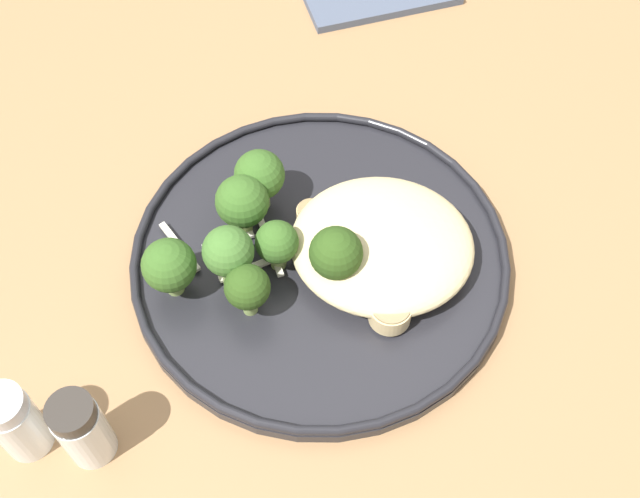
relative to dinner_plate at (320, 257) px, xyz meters
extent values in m
plane|color=#665B51|center=(0.01, 0.04, -0.75)|extent=(6.00, 6.00, 0.00)
cube|color=#9E754C|center=(0.01, 0.04, -0.03)|extent=(1.40, 1.00, 0.04)
cylinder|color=#232328|center=(0.00, 0.00, 0.00)|extent=(0.29, 0.29, 0.01)
torus|color=black|center=(0.00, 0.00, 0.01)|extent=(0.29, 0.29, 0.01)
ellipsoid|color=beige|center=(0.05, 0.00, 0.02)|extent=(0.14, 0.13, 0.04)
cylinder|color=#DBB77A|center=(-0.01, 0.03, 0.01)|extent=(0.02, 0.02, 0.01)
cylinder|color=#8E774F|center=(-0.01, 0.03, 0.02)|extent=(0.02, 0.02, 0.00)
cylinder|color=#DBB77A|center=(0.04, -0.02, 0.01)|extent=(0.03, 0.03, 0.01)
cylinder|color=#8E774F|center=(0.04, -0.02, 0.02)|extent=(0.03, 0.03, 0.00)
cylinder|color=#E5C689|center=(0.06, -0.05, 0.01)|extent=(0.03, 0.03, 0.02)
cylinder|color=#958159|center=(0.06, -0.05, 0.02)|extent=(0.03, 0.03, 0.00)
cylinder|color=#DBB77A|center=(0.07, 0.01, 0.01)|extent=(0.03, 0.03, 0.02)
cylinder|color=#8E774F|center=(0.07, 0.01, 0.02)|extent=(0.03, 0.03, 0.00)
cylinder|color=#E5C689|center=(0.01, 0.01, 0.01)|extent=(0.03, 0.03, 0.01)
cylinder|color=#958159|center=(0.01, 0.01, 0.02)|extent=(0.03, 0.03, 0.00)
cylinder|color=beige|center=(0.01, -0.01, 0.01)|extent=(0.03, 0.03, 0.01)
cylinder|color=#988766|center=(0.01, -0.01, 0.02)|extent=(0.03, 0.03, 0.00)
cylinder|color=#89A356|center=(-0.06, -0.03, 0.01)|extent=(0.02, 0.02, 0.03)
sphere|color=#42702D|center=(-0.06, -0.03, 0.04)|extent=(0.04, 0.04, 0.04)
cylinder|color=#89A356|center=(-0.06, 0.02, 0.01)|extent=(0.02, 0.02, 0.02)
sphere|color=#386023|center=(-0.06, 0.02, 0.04)|extent=(0.04, 0.04, 0.04)
cylinder|color=#89A356|center=(-0.03, -0.01, 0.01)|extent=(0.01, 0.01, 0.02)
sphere|color=#386023|center=(-0.03, -0.01, 0.03)|extent=(0.03, 0.03, 0.03)
cylinder|color=#89A356|center=(-0.10, -0.04, 0.01)|extent=(0.01, 0.01, 0.02)
sphere|color=#386023|center=(-0.10, -0.04, 0.03)|extent=(0.04, 0.04, 0.04)
cylinder|color=#89A356|center=(-0.05, 0.04, 0.01)|extent=(0.02, 0.02, 0.02)
sphere|color=#386023|center=(-0.05, 0.04, 0.04)|extent=(0.04, 0.04, 0.04)
cylinder|color=#89A356|center=(-0.05, -0.05, 0.01)|extent=(0.01, 0.01, 0.02)
sphere|color=#2D4C19|center=(-0.05, -0.05, 0.03)|extent=(0.03, 0.03, 0.03)
cylinder|color=#7A994C|center=(0.01, -0.02, 0.01)|extent=(0.01, 0.01, 0.02)
sphere|color=#2D4C19|center=(0.01, -0.02, 0.04)|extent=(0.04, 0.04, 0.04)
cube|color=silver|center=(-0.07, 0.00, 0.01)|extent=(0.04, 0.02, 0.00)
cube|color=silver|center=(-0.11, -0.01, 0.01)|extent=(0.04, 0.04, 0.00)
cube|color=silver|center=(-0.05, -0.02, 0.01)|extent=(0.04, 0.03, 0.00)
cube|color=silver|center=(-0.04, 0.00, 0.01)|extent=(0.03, 0.05, 0.00)
cylinder|color=white|center=(-0.18, -0.16, 0.02)|extent=(0.03, 0.03, 0.05)
cylinder|color=silver|center=(-0.18, -0.16, 0.05)|extent=(0.03, 0.03, 0.01)
cylinder|color=white|center=(-0.14, -0.16, 0.02)|extent=(0.03, 0.03, 0.05)
cylinder|color=#332D28|center=(-0.14, -0.16, 0.05)|extent=(0.03, 0.03, 0.01)
camera|label=1|loc=(0.04, -0.33, 0.51)|focal=44.73mm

